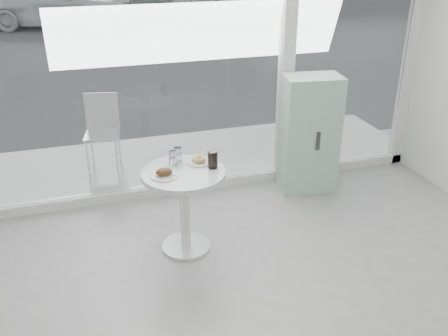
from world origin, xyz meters
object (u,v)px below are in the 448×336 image
object	(u,v)px
main_table	(184,194)
car_white	(57,1)
car_silver	(235,1)
plate_fritter	(165,173)
mint_cabinet	(309,134)
patio_chair	(102,127)
water_tumbler_a	(173,159)
cola_glass	(213,159)
plate_donut	(199,161)
water_tumbler_b	(178,155)

from	to	relation	value
main_table	car_white	xyz separation A→B (m)	(-0.95, 12.61, 0.23)
main_table	car_white	distance (m)	12.64
car_silver	plate_fritter	xyz separation A→B (m)	(-4.54, -11.85, 0.13)
mint_cabinet	patio_chair	xyz separation A→B (m)	(-2.10, 1.11, -0.08)
main_table	water_tumbler_a	distance (m)	0.32
water_tumbler_a	cola_glass	size ratio (longest dim) A/B	0.76
plate_donut	water_tumbler_b	distance (m)	0.20
patio_chair	plate_fritter	distance (m)	1.97
patio_chair	car_white	bearing A→B (deg)	103.57
water_tumbler_a	water_tumbler_b	xyz separation A→B (m)	(0.05, 0.07, -0.00)
plate_donut	water_tumbler_a	world-z (taller)	water_tumbler_a
mint_cabinet	water_tumbler_b	world-z (taller)	mint_cabinet
plate_donut	water_tumbler_b	bearing A→B (deg)	148.35
car_silver	plate_donut	world-z (taller)	car_silver
plate_donut	cola_glass	bearing A→B (deg)	-56.71
patio_chair	car_silver	bearing A→B (deg)	75.07
main_table	car_white	size ratio (longest dim) A/B	0.17
water_tumbler_b	car_silver	bearing A→B (deg)	69.32
mint_cabinet	patio_chair	world-z (taller)	mint_cabinet
plate_fritter	water_tumbler_b	bearing A→B (deg)	57.84
mint_cabinet	cola_glass	size ratio (longest dim) A/B	7.84
car_white	cola_glass	distance (m)	12.67
car_silver	plate_fritter	world-z (taller)	car_silver
plate_fritter	cola_glass	distance (m)	0.43
mint_cabinet	cola_glass	xyz separation A→B (m)	(-1.30, -0.77, 0.21)
car_white	water_tumbler_a	bearing A→B (deg)	-156.98
car_silver	cola_glass	size ratio (longest dim) A/B	24.97
main_table	car_silver	world-z (taller)	car_silver
main_table	car_silver	xyz separation A→B (m)	(4.37, 11.80, 0.12)
car_white	plate_donut	size ratio (longest dim) A/B	21.44
car_silver	cola_glass	world-z (taller)	car_silver
cola_glass	water_tumbler_b	bearing A→B (deg)	137.00
patio_chair	car_white	distance (m)	10.74
water_tumbler_a	water_tumbler_b	size ratio (longest dim) A/B	1.01
water_tumbler_a	car_white	bearing A→B (deg)	94.13
car_silver	mint_cabinet	bearing A→B (deg)	178.43
car_white	patio_chair	bearing A→B (deg)	-158.93
car_silver	cola_glass	bearing A→B (deg)	173.52
main_table	patio_chair	distance (m)	1.95
mint_cabinet	plate_donut	xyz separation A→B (m)	(-1.39, -0.64, 0.15)
main_table	mint_cabinet	xyz separation A→B (m)	(1.56, 0.77, 0.09)
main_table	cola_glass	bearing A→B (deg)	-0.96
car_white	water_tumbler_b	distance (m)	12.41
car_white	cola_glass	bearing A→B (deg)	-155.64
car_white	water_tumbler_a	xyz separation A→B (m)	(0.90, -12.45, 0.04)
car_white	plate_donut	bearing A→B (deg)	-155.98
patio_chair	car_white	world-z (taller)	car_white
main_table	water_tumbler_a	world-z (taller)	water_tumbler_a
car_silver	cola_glass	distance (m)	12.50
plate_donut	plate_fritter	bearing A→B (deg)	-152.84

